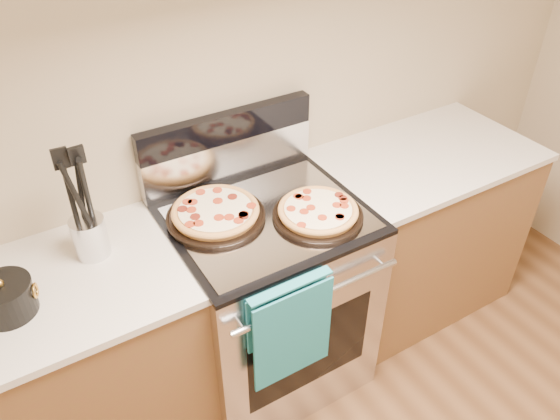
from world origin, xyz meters
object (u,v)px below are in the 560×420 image
utensil_crock (90,237)px  saucepan (6,300)px  range_body (268,299)px  pepperoni_pizza_back (216,213)px  pepperoni_pizza_front (318,212)px

utensil_crock → saucepan: utensil_crock is taller
range_body → pepperoni_pizza_back: pepperoni_pizza_back is taller
pepperoni_pizza_back → saucepan: size_ratio=2.17×
pepperoni_pizza_front → utensil_crock: (-0.79, 0.25, 0.04)m
utensil_crock → range_body: bearing=-11.5°
range_body → saucepan: saucepan is taller
pepperoni_pizza_front → saucepan: (-1.10, 0.11, 0.01)m
pepperoni_pizza_front → utensil_crock: bearing=162.3°
pepperoni_pizza_front → utensil_crock: size_ratio=2.29×
pepperoni_pizza_front → saucepan: bearing=174.3°
range_body → utensil_crock: size_ratio=5.99×
pepperoni_pizza_back → saucepan: 0.77m
range_body → pepperoni_pizza_front: bearing=-38.0°
range_body → pepperoni_pizza_front: size_ratio=2.62×
saucepan → utensil_crock: bearing=25.1°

